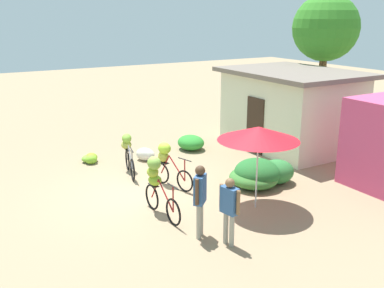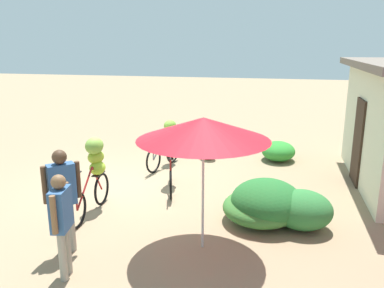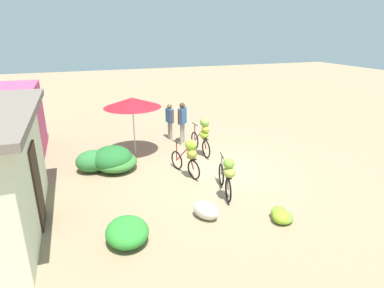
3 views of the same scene
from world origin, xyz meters
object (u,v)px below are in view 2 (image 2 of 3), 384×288
object	(u,v)px
person_vendor	(62,191)
person_bystander	(62,216)
banana_pile_on_ground	(160,144)
market_umbrella	(203,129)
bicycle_leftmost	(168,140)
produce_sack	(208,151)
bicycle_near_pile	(171,155)
bicycle_center_loaded	(94,169)

from	to	relation	value
person_vendor	person_bystander	xyz separation A→B (m)	(0.63, 0.35, -0.11)
banana_pile_on_ground	person_vendor	xyz separation A→B (m)	(6.35, 0.44, 0.90)
market_umbrella	person_bystander	distance (m)	2.38
bicycle_leftmost	person_vendor	xyz separation A→B (m)	(4.78, -0.28, 0.33)
market_umbrella	banana_pile_on_ground	world-z (taller)	market_umbrella
market_umbrella	bicycle_leftmost	bearing A→B (deg)	-156.60
market_umbrella	produce_sack	bearing A→B (deg)	-170.38
bicycle_leftmost	bicycle_near_pile	bearing A→B (deg)	18.92
bicycle_center_loaded	person_bystander	bearing A→B (deg)	15.83
bicycle_center_loaded	banana_pile_on_ground	bearing A→B (deg)	-178.04
bicycle_leftmost	banana_pile_on_ground	distance (m)	1.82
bicycle_center_loaded	person_bystander	xyz separation A→B (m)	(2.22, 0.63, 0.07)
market_umbrella	produce_sack	distance (m)	5.33
bicycle_near_pile	bicycle_center_loaded	size ratio (longest dim) A/B	0.89
bicycle_center_loaded	produce_sack	world-z (taller)	bicycle_center_loaded
bicycle_leftmost	person_bystander	bearing A→B (deg)	0.69
produce_sack	person_vendor	xyz separation A→B (m)	(5.59, -1.24, 0.82)
bicycle_center_loaded	person_vendor	size ratio (longest dim) A/B	1.03
person_vendor	person_bystander	size ratio (longest dim) A/B	1.10
bicycle_near_pile	produce_sack	bearing A→B (deg)	170.45
bicycle_near_pile	person_vendor	bearing A→B (deg)	-14.72
bicycle_leftmost	person_vendor	distance (m)	4.80
bicycle_leftmost	produce_sack	xyz separation A→B (m)	(-0.81, 0.96, -0.49)
market_umbrella	person_vendor	bearing A→B (deg)	-73.25
bicycle_near_pile	banana_pile_on_ground	bearing A→B (deg)	-158.07
bicycle_center_loaded	person_bystander	distance (m)	2.31
bicycle_leftmost	banana_pile_on_ground	bearing A→B (deg)	-155.11
bicycle_near_pile	person_bystander	distance (m)	3.84
bicycle_near_pile	person_bystander	bearing A→B (deg)	-7.26
banana_pile_on_ground	person_bystander	bearing A→B (deg)	6.48
produce_sack	person_vendor	size ratio (longest dim) A/B	0.41
market_umbrella	produce_sack	size ratio (longest dim) A/B	3.08
produce_sack	bicycle_leftmost	bearing A→B (deg)	-49.73
bicycle_near_pile	bicycle_leftmost	bearing A→B (deg)	-161.08
banana_pile_on_ground	person_bystander	size ratio (longest dim) A/B	0.46
bicycle_center_loaded	produce_sack	bearing A→B (deg)	159.18
bicycle_center_loaded	person_bystander	size ratio (longest dim) A/B	1.14
market_umbrella	bicycle_center_loaded	xyz separation A→B (m)	(-0.97, -2.36, -1.12)
person_bystander	bicycle_leftmost	bearing A→B (deg)	-179.31
bicycle_near_pile	person_bystander	size ratio (longest dim) A/B	1.01
banana_pile_on_ground	produce_sack	size ratio (longest dim) A/B	1.02
bicycle_near_pile	banana_pile_on_ground	distance (m)	3.47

